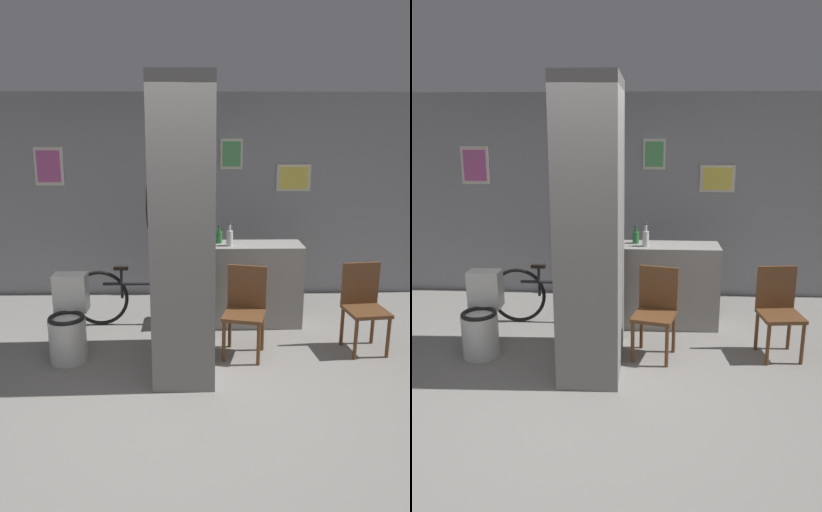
{
  "view_description": "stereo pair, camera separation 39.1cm",
  "coord_description": "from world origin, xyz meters",
  "views": [
    {
      "loc": [
        0.23,
        -3.8,
        2.19
      ],
      "look_at": [
        0.33,
        0.95,
        0.95
      ],
      "focal_mm": 35.0,
      "sensor_mm": 36.0,
      "label": 1
    },
    {
      "loc": [
        0.62,
        -3.8,
        2.19
      ],
      "look_at": [
        0.33,
        0.95,
        0.95
      ],
      "focal_mm": 35.0,
      "sensor_mm": 36.0,
      "label": 2
    }
  ],
  "objects": [
    {
      "name": "toilet",
      "position": [
        -0.99,
        0.7,
        0.34
      ],
      "size": [
        0.35,
        0.51,
        0.8
      ],
      "color": "silver",
      "rests_on": "ground_plane"
    },
    {
      "name": "wall_back",
      "position": [
        0.0,
        2.63,
        1.3
      ],
      "size": [
        8.0,
        0.09,
        2.6
      ],
      "color": "gray",
      "rests_on": "ground_plane"
    },
    {
      "name": "chair_by_doorway",
      "position": [
        1.91,
        0.84,
        0.48
      ],
      "size": [
        0.43,
        0.43,
        0.87
      ],
      "rotation": [
        0.0,
        0.0,
        0.11
      ],
      "color": "brown",
      "rests_on": "ground_plane"
    },
    {
      "name": "counter_shelf",
      "position": [
        0.87,
        1.54,
        0.46
      ],
      "size": [
        1.1,
        0.44,
        0.93
      ],
      "color": "gray",
      "rests_on": "ground_plane"
    },
    {
      "name": "pillar_center",
      "position": [
        0.13,
        0.55,
        1.3
      ],
      "size": [
        0.56,
        1.1,
        2.6
      ],
      "color": "gray",
      "rests_on": "ground_plane"
    },
    {
      "name": "bottle_tall",
      "position": [
        0.61,
        1.47,
        1.02
      ],
      "size": [
        0.07,
        0.07,
        0.26
      ],
      "color": "silver",
      "rests_on": "counter_shelf"
    },
    {
      "name": "bottle_short",
      "position": [
        0.5,
        1.61,
        1.0
      ],
      "size": [
        0.07,
        0.07,
        0.21
      ],
      "color": "#267233",
      "rests_on": "counter_shelf"
    },
    {
      "name": "chair_near_pillar",
      "position": [
        0.72,
        0.76,
        0.48
      ],
      "size": [
        0.47,
        0.47,
        0.87
      ],
      "rotation": [
        0.0,
        0.0,
        -0.24
      ],
      "color": "brown",
      "rests_on": "ground_plane"
    },
    {
      "name": "bicycle",
      "position": [
        -0.34,
        1.52,
        0.33
      ],
      "size": [
        1.63,
        0.42,
        0.69
      ],
      "color": "black",
      "rests_on": "ground_plane"
    },
    {
      "name": "ground_plane",
      "position": [
        0.0,
        0.0,
        0.0
      ],
      "size": [
        14.0,
        14.0,
        0.0
      ],
      "primitive_type": "plane",
      "color": "gray"
    }
  ]
}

